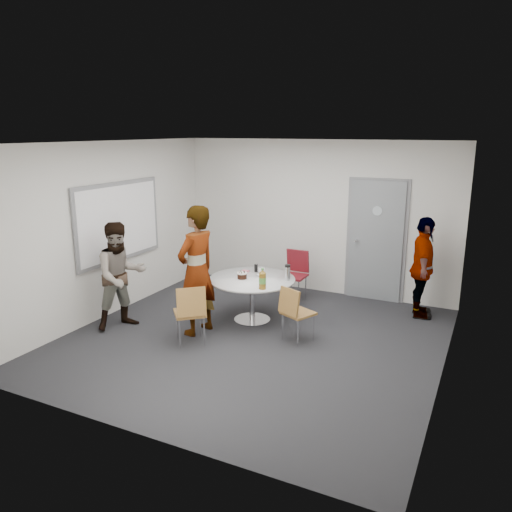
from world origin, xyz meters
The scene contains 15 objects.
floor centered at (0.00, 0.00, 0.00)m, with size 5.00×5.00×0.00m, color black.
ceiling centered at (0.00, 0.00, 2.70)m, with size 5.00×5.00×0.00m, color silver.
wall_back centered at (0.00, 2.50, 1.35)m, with size 5.00×5.00×0.00m, color silver.
wall_left centered at (-2.50, 0.00, 1.35)m, with size 5.00×5.00×0.00m, color silver.
wall_right centered at (2.50, 0.00, 1.35)m, with size 5.00×5.00×0.00m, color silver.
wall_front centered at (0.00, -2.50, 1.35)m, with size 5.00×5.00×0.00m, color silver.
door centered at (1.10, 2.48, 1.03)m, with size 1.02×0.17×2.12m.
whiteboard centered at (-2.46, 0.20, 1.45)m, with size 0.04×1.90×1.25m.
table centered at (-0.31, 0.63, 0.59)m, with size 1.30×1.30×0.98m.
chair_near_left centered at (-0.67, -0.54, 0.52)m, with size 0.59×0.59×0.85m.
chair_near_right centered at (0.54, 0.17, 0.48)m, with size 0.51×0.53×0.79m.
chair_far centered at (-0.10, 1.83, 0.53)m, with size 0.42×0.45×0.87m.
person_main centered at (-0.84, -0.11, 0.93)m, with size 0.68×0.44×1.86m, color #A5C6EA.
person_left centered at (-1.95, -0.42, 0.79)m, with size 0.77×0.60×1.58m, color white.
person_right centered at (1.95, 1.95, 0.79)m, with size 0.93×0.39×1.59m, color black.
Camera 1 is at (2.88, -5.83, 2.87)m, focal length 35.00 mm.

